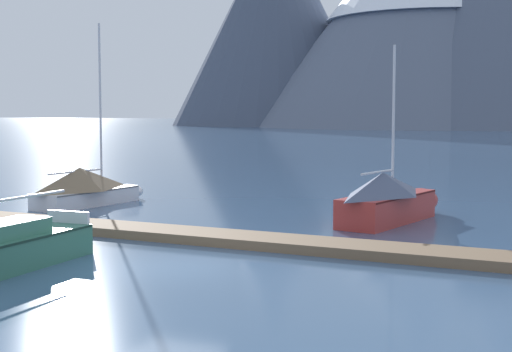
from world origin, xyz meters
The scene contains 6 objects.
ground_plane centered at (0.00, 0.00, 0.00)m, with size 700.00×700.00×0.00m, color #38567A.
mountain_west_summit centered at (-70.60, 189.74, 31.44)m, with size 60.81×60.81×60.94m.
mountain_central_massif centered at (-27.01, 190.42, 33.37)m, with size 95.76×95.76×62.45m.
dock centered at (0.00, 4.00, 0.15)m, with size 29.23×3.54×0.30m.
sailboat_nearest_berth centered at (-10.07, 10.39, 0.81)m, with size 2.46×6.43×8.16m.
sailboat_mid_dock_port centered at (3.64, 10.62, 0.90)m, with size 3.01×6.99×6.70m.
Camera 1 is at (9.99, -17.82, 4.23)m, focal length 53.21 mm.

